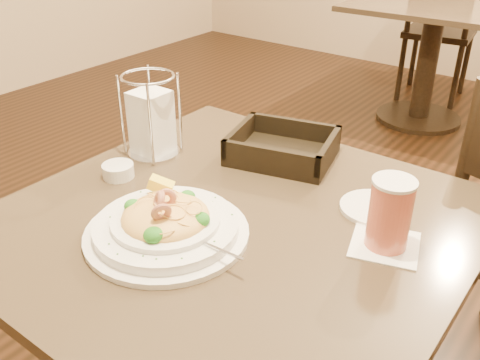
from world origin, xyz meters
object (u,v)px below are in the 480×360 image
Objects in this scene: main_table at (235,303)px; background_table at (431,42)px; dining_chair_far at (440,27)px; napkin_caddy at (151,121)px; pasta_bowl at (166,223)px; bread_basket at (282,150)px; side_plate at (374,208)px; butter_ramekin at (118,171)px; drink_glass at (390,214)px.

main_table is 0.96× the size of background_table.
napkin_caddy is at bearing 86.38° from dining_chair_far.
main_table is 0.97× the size of dining_chair_far.
pasta_bowl is 0.42m from bread_basket.
napkin_caddy is at bearing 161.65° from main_table.
bread_basket reaches higher than side_plate.
butter_ramekin is (-0.54, -0.23, 0.01)m from side_plate.
background_table is 2.54m from butter_ramekin.
dining_chair_far is (-0.54, 2.91, -0.00)m from main_table.
butter_ramekin reaches higher than main_table.
bread_basket is 0.33m from napkin_caddy.
bread_basket is (0.47, -2.63, 0.25)m from dining_chair_far.
dining_chair_far is at bearing 100.59° from main_table.
pasta_bowl is at bearing -130.12° from side_plate.
background_table is at bearing 94.80° from dining_chair_far.
bread_basket is at bearing 163.37° from side_plate.
main_table is at bearing -18.35° from napkin_caddy.
drink_glass is 0.75× the size of napkin_caddy.
drink_glass is 0.54× the size of bread_basket.
dining_chair_far is at bearing 100.21° from bread_basket.
napkin_caddy reaches higher than pasta_bowl.
butter_ramekin is at bearing -80.23° from napkin_caddy.
side_plate is (0.28, 0.33, -0.02)m from pasta_bowl.
bread_basket reaches higher than butter_ramekin.
main_table is 0.39m from bread_basket.
background_table is 2.40m from side_plate.
drink_glass reaches higher than side_plate.
pasta_bowl is 2.49× the size of side_plate.
butter_ramekin is at bearing -175.72° from main_table.
main_table is at bearing -136.58° from side_plate.
side_plate is at bearing -73.81° from background_table.
butter_ramekin is at bearing -87.03° from background_table.
dining_chair_far reaches higher than butter_ramekin.
napkin_caddy is at bearing -147.67° from bread_basket.
dining_chair_far is 2.63× the size of pasta_bowl.
napkin_caddy is at bearing 178.49° from drink_glass.
side_plate is (0.21, 0.20, 0.23)m from main_table.
drink_glass is (0.28, 0.10, 0.30)m from main_table.
side_plate is at bearing 124.16° from drink_glass.
background_table is (-0.45, 2.50, 0.00)m from main_table.
bread_basket is at bearing 32.33° from napkin_caddy.
butter_ramekin is (0.13, -2.52, 0.25)m from background_table.
main_table is at bearing 63.20° from pasta_bowl.
butter_ramekin is (0.22, -2.94, 0.25)m from dining_chair_far.
side_plate is at bearing 49.88° from pasta_bowl.
butter_ramekin is at bearing -157.07° from side_plate.
main_table is at bearing -79.73° from background_table.
pasta_bowl is (0.48, -3.04, 0.26)m from dining_chair_far.
napkin_caddy is at bearing 99.77° from butter_ramekin.
napkin_caddy is 2.84× the size of butter_ramekin.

